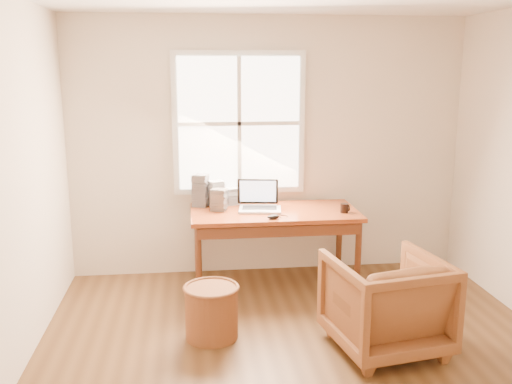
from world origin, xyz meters
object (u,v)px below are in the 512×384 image
Objects in this scene: wicker_stool at (212,312)px; laptop at (260,196)px; cd_stack_a at (217,194)px; coffee_mug at (344,208)px; desk at (274,213)px; armchair at (386,303)px.

laptop reaches higher than wicker_stool.
cd_stack_a is at bearing 160.66° from laptop.
cd_stack_a is (-1.19, 0.37, 0.09)m from coffee_mug.
wicker_stool is (-0.65, -1.06, -0.52)m from desk.
laptop is 4.77× the size of coffee_mug.
desk is 0.22m from laptop.
laptop reaches higher than armchair.
laptop is 1.59× the size of cd_stack_a.
coffee_mug is (0.01, 1.24, 0.42)m from armchair.
armchair is at bearing -14.58° from wicker_stool.
wicker_stool is at bearing -107.62° from laptop.
wicker_stool is 1.59× the size of cd_stack_a.
coffee_mug is at bearing -13.01° from desk.
coffee_mug reaches higher than armchair.
cd_stack_a is at bearing 84.99° from wicker_stool.
wicker_stool is 4.78× the size of coffee_mug.
wicker_stool is at bearing -24.59° from armchair.
laptop is at bearing -70.90° from armchair.
coffee_mug is at bearing -17.28° from cd_stack_a.
desk is 0.60m from cd_stack_a.
wicker_stool is at bearing -121.79° from desk.
armchair is 3.11× the size of cd_stack_a.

